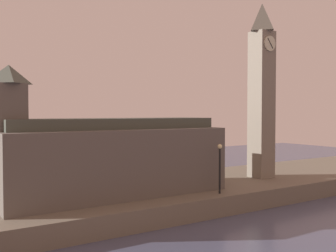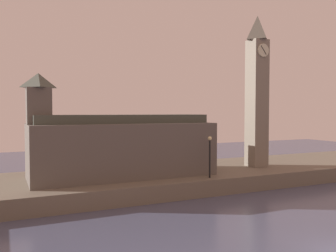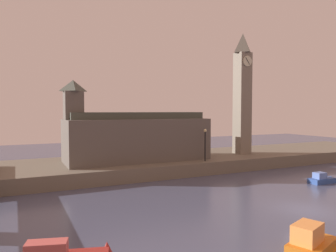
% 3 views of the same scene
% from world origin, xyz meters
% --- Properties ---
extents(far_embankment, '(70.00, 12.00, 1.50)m').
position_xyz_m(far_embankment, '(0.00, 20.00, 0.75)').
color(far_embankment, '#6B6051').
rests_on(far_embankment, ground).
extents(clock_tower, '(2.06, 2.12, 16.64)m').
position_xyz_m(clock_tower, '(8.96, 18.88, 10.07)').
color(clock_tower, slate).
rests_on(clock_tower, far_embankment).
extents(parliament_hall, '(17.04, 6.15, 9.36)m').
position_xyz_m(parliament_hall, '(-6.83, 19.39, 4.37)').
color(parliament_hall, '#5B544C').
rests_on(parliament_hall, far_embankment).
extents(streetlamp, '(0.36, 0.36, 3.82)m').
position_xyz_m(streetlamp, '(0.59, 15.17, 3.89)').
color(streetlamp, black).
rests_on(streetlamp, far_embankment).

